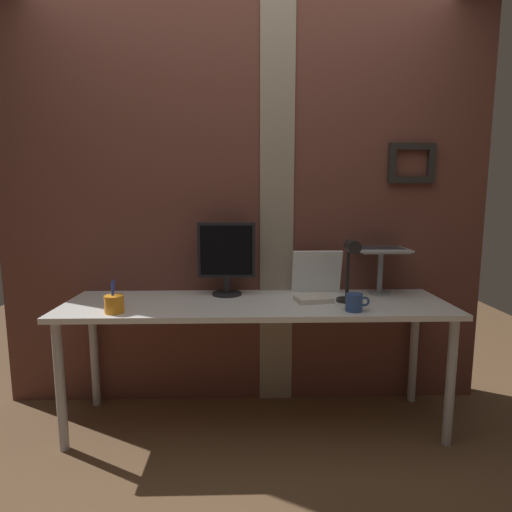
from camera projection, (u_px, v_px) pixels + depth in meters
ground_plane at (245, 423)px, 2.43m from camera, size 6.00×6.00×0.00m
brick_wall_back at (244, 203)px, 2.61m from camera, size 3.06×0.16×2.58m
desk at (256, 314)px, 2.35m from camera, size 2.17×0.60×0.74m
monitor at (227, 254)px, 2.47m from camera, size 0.35×0.18×0.44m
laptop_stand at (380, 265)px, 2.51m from camera, size 0.28×0.22×0.27m
laptop at (378, 241)px, 2.55m from camera, size 0.31×0.32×0.20m
whiteboard_panel at (317, 272)px, 2.54m from camera, size 0.30×0.08×0.27m
desk_lamp at (350, 264)px, 2.26m from camera, size 0.12×0.20×0.36m
pen_cup at (114, 304)px, 2.11m from camera, size 0.10×0.10×0.17m
coffee_mug at (355, 302)px, 2.14m from camera, size 0.13×0.09×0.09m
paper_clutter_stack at (313, 299)px, 2.34m from camera, size 0.22×0.18×0.03m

